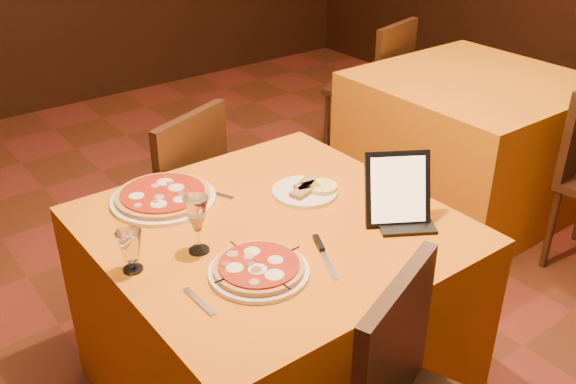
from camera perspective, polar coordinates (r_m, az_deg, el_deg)
floor at (r=2.69m, az=2.73°, el=-15.08°), size 6.00×7.00×0.01m
main_table at (r=2.33m, az=-1.30°, el=-10.70°), size 1.10×1.10×0.75m
side_table at (r=3.75m, az=15.74°, el=4.25°), size 1.10×1.10×0.75m
chair_main_far at (r=2.89m, az=-11.07°, el=-0.95°), size 0.59×0.59×0.91m
chair_side_far at (r=4.23m, az=7.02°, el=9.03°), size 0.57×0.57×0.91m
pizza_near at (r=1.87m, az=-2.61°, el=-6.88°), size 0.30×0.30×0.03m
pizza_far at (r=2.28m, az=-11.03°, el=-0.44°), size 0.37×0.37×0.03m
cutlet_dish at (r=2.29m, az=1.51°, el=0.16°), size 0.24×0.24×0.03m
wine_glass at (r=1.95m, az=-8.06°, el=-2.87°), size 0.07×0.07×0.19m
water_glass at (r=1.91m, az=-13.81°, el=-5.15°), size 0.08×0.08×0.13m
tablet at (r=2.10m, az=9.72°, el=0.32°), size 0.23×0.20×0.24m
knife at (r=1.94m, az=3.42°, el=-6.00°), size 0.10×0.19×0.01m
fork_near at (r=1.79m, az=-7.90°, el=-9.60°), size 0.02×0.15×0.01m
fork_far at (r=2.31m, az=-6.65°, el=-0.10°), size 0.09×0.17×0.01m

